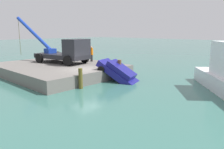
{
  "coord_description": "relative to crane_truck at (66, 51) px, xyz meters",
  "views": [
    {
      "loc": [
        14.78,
        -12.24,
        4.36
      ],
      "look_at": [
        2.15,
        1.35,
        0.6
      ],
      "focal_mm": 34.6,
      "sensor_mm": 36.0,
      "label": 1
    }
  ],
  "objects": [
    {
      "name": "salvaged_car",
      "position": [
        6.9,
        0.86,
        -1.63
      ],
      "size": [
        4.44,
        3.02,
        2.82
      ],
      "color": "navy",
      "rests_on": "ground"
    },
    {
      "name": "dock_worker",
      "position": [
        0.95,
        2.75,
        -0.41
      ],
      "size": [
        0.34,
        0.34,
        1.69
      ],
      "color": "#323232",
      "rests_on": "dock"
    },
    {
      "name": "piling_mid",
      "position": [
        6.47,
        1.12,
        -1.36
      ],
      "size": [
        0.35,
        0.35,
        1.84
      ],
      "primitive_type": "cylinder",
      "color": "brown",
      "rests_on": "ground"
    },
    {
      "name": "dock",
      "position": [
        -0.05,
        -1.01,
        -1.77
      ],
      "size": [
        12.08,
        9.68,
        1.01
      ],
      "primitive_type": "cube",
      "color": "slate",
      "rests_on": "ground"
    },
    {
      "name": "ground",
      "position": [
        4.14,
        -1.01,
        -2.27
      ],
      "size": [
        200.0,
        200.0,
        0.0
      ],
      "primitive_type": "plane",
      "color": "#386B60"
    },
    {
      "name": "piling_near",
      "position": [
        6.23,
        -3.12,
        -1.48
      ],
      "size": [
        0.31,
        0.31,
        1.58
      ],
      "primitive_type": "cylinder",
      "color": "brown",
      "rests_on": "ground"
    },
    {
      "name": "crane_truck",
      "position": [
        0.0,
        0.0,
        0.0
      ],
      "size": [
        9.79,
        3.72,
        5.02
      ],
      "color": "black",
      "rests_on": "dock"
    }
  ]
}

